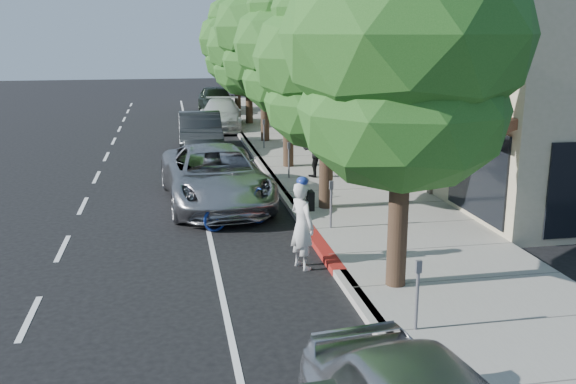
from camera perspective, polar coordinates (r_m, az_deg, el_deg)
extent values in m
plane|color=black|center=(14.97, 3.63, -6.08)|extent=(120.00, 120.00, 0.00)
cube|color=gray|center=(22.94, 4.38, 1.27)|extent=(4.60, 56.00, 0.15)
cube|color=#9E998E|center=(22.48, -1.30, 1.03)|extent=(0.30, 56.00, 0.15)
cube|color=maroon|center=(15.86, 2.76, -4.61)|extent=(0.32, 4.00, 0.15)
cube|color=#BDAE91|center=(34.25, 12.22, 11.03)|extent=(10.00, 36.00, 7.00)
cylinder|color=black|center=(12.96, 9.74, -2.78)|extent=(0.40, 0.40, 2.89)
ellipsoid|color=#1C5018|center=(12.49, 10.18, 7.22)|extent=(4.08, 4.08, 3.26)
ellipsoid|color=#1C5018|center=(12.41, 10.46, 13.66)|extent=(4.80, 4.80, 3.84)
cylinder|color=black|center=(18.56, 3.40, 1.97)|extent=(0.40, 0.40, 2.52)
ellipsoid|color=#1C5018|center=(18.25, 3.49, 8.07)|extent=(3.62, 3.62, 2.90)
ellipsoid|color=#1C5018|center=(18.16, 3.55, 11.92)|extent=(4.26, 4.26, 3.41)
ellipsoid|color=#1C5018|center=(18.16, 3.62, 16.01)|extent=(3.19, 3.19, 2.55)
cylinder|color=black|center=(24.32, 0.03, 5.07)|extent=(0.40, 0.40, 2.68)
ellipsoid|color=#1C5018|center=(24.08, 0.03, 10.02)|extent=(3.50, 3.50, 2.80)
ellipsoid|color=#1C5018|center=(24.02, 0.03, 13.11)|extent=(4.12, 4.12, 3.30)
ellipsoid|color=#1C5018|center=(24.03, 0.03, 16.39)|extent=(3.09, 3.09, 2.47)
cylinder|color=black|center=(30.16, -2.06, 7.15)|extent=(0.40, 0.40, 3.02)
ellipsoid|color=#1C5018|center=(29.96, -2.10, 11.66)|extent=(3.98, 3.98, 3.18)
ellipsoid|color=#1C5018|center=(29.94, -2.13, 14.46)|extent=(4.68, 4.68, 3.74)
cylinder|color=black|center=(36.10, -3.47, 7.85)|extent=(0.40, 0.40, 2.47)
ellipsoid|color=#1C5018|center=(35.94, -3.52, 10.92)|extent=(3.98, 3.98, 3.19)
ellipsoid|color=#1C5018|center=(35.89, -3.55, 12.83)|extent=(4.69, 4.69, 3.75)
ellipsoid|color=#1C5018|center=(35.89, -3.58, 14.85)|extent=(3.52, 3.52, 2.81)
cylinder|color=black|center=(42.02, -4.50, 8.83)|extent=(0.40, 0.40, 2.63)
ellipsoid|color=#1C5018|center=(41.88, -4.55, 11.65)|extent=(4.20, 4.20, 3.36)
ellipsoid|color=#1C5018|center=(41.85, -4.59, 13.40)|extent=(4.95, 4.95, 3.96)
ellipsoid|color=#1C5018|center=(41.85, -4.62, 15.25)|extent=(3.71, 3.71, 2.97)
imported|color=silver|center=(14.19, 1.27, -2.99)|extent=(0.72, 0.85, 1.98)
imported|color=navy|center=(17.30, -4.53, -1.43)|extent=(2.16, 1.48, 1.07)
imported|color=#A4A4A9|center=(19.63, -6.50, 1.42)|extent=(3.35, 6.50, 1.75)
imported|color=black|center=(28.47, -7.81, 5.28)|extent=(1.88, 5.19, 1.70)
imported|color=silver|center=(35.00, -5.96, 6.85)|extent=(2.73, 5.58, 1.56)
imported|color=black|center=(41.94, -6.41, 8.17)|extent=(2.28, 5.23, 1.75)
imported|color=black|center=(22.59, 2.51, 3.77)|extent=(0.95, 0.75, 1.92)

